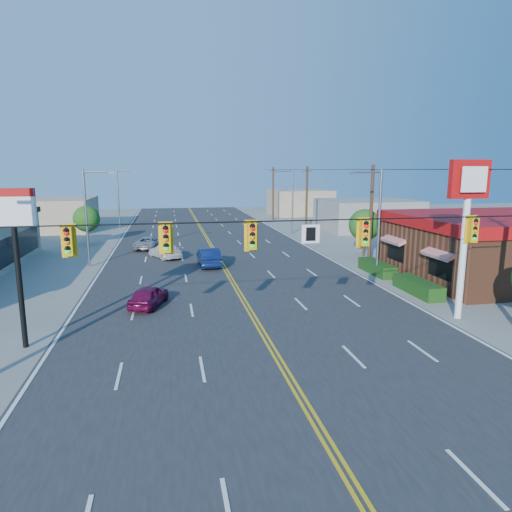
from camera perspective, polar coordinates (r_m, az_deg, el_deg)
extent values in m
plane|color=gray|center=(19.61, 3.04, -13.30)|extent=(160.00, 160.00, 0.00)
cube|color=#2D2D30|center=(38.46, -4.16, -1.22)|extent=(20.00, 120.00, 0.06)
cylinder|color=black|center=(18.02, 3.23, 4.40)|extent=(24.00, 0.05, 0.05)
cube|color=white|center=(18.42, 6.84, 2.75)|extent=(0.75, 0.04, 0.75)
cube|color=#D89E0C|center=(17.92, -22.45, 1.71)|extent=(0.55, 0.34, 1.25)
cube|color=#D89E0C|center=(17.55, -11.19, 2.15)|extent=(0.55, 0.34, 1.25)
cube|color=#D89E0C|center=(17.84, -0.53, 2.49)|extent=(0.55, 0.34, 1.25)
cube|color=#D89E0C|center=(19.25, 13.38, 2.80)|extent=(0.55, 0.34, 1.25)
cube|color=#D89E0C|center=(21.78, 25.48, 2.95)|extent=(0.55, 0.34, 1.25)
cube|color=brown|center=(38.64, 28.38, 0.53)|extent=(14.00, 12.00, 4.00)
cube|color=#A50C0C|center=(38.35, 28.69, 3.92)|extent=(14.40, 12.40, 0.80)
cube|color=#194214|center=(34.23, 17.04, -2.45)|extent=(1.20, 9.00, 0.90)
cylinder|color=white|center=(26.71, 24.44, 0.11)|extent=(0.36, 0.36, 7.00)
cube|color=#A50C0C|center=(26.34, 25.12, 8.69)|extent=(2.20, 0.36, 2.00)
cylinder|color=black|center=(22.91, -27.45, -3.06)|extent=(0.24, 0.24, 6.00)
cube|color=white|center=(22.44, -28.15, 4.91)|extent=(1.90, 0.30, 1.30)
cylinder|color=gray|center=(35.17, 15.12, 3.87)|extent=(0.20, 0.20, 8.00)
cylinder|color=gray|center=(34.47, 13.76, 10.14)|extent=(2.20, 0.12, 0.12)
cube|color=gray|center=(34.03, 12.05, 10.12)|extent=(0.50, 0.25, 0.15)
cylinder|color=gray|center=(57.60, 4.60, 6.75)|extent=(0.20, 0.20, 8.00)
cylinder|color=gray|center=(57.18, 3.58, 10.54)|extent=(2.20, 0.12, 0.12)
cube|color=gray|center=(56.92, 2.49, 10.50)|extent=(0.50, 0.25, 0.15)
cylinder|color=gray|center=(40.12, -20.44, 4.37)|extent=(0.20, 0.20, 8.00)
cylinder|color=gray|center=(39.75, -19.22, 9.89)|extent=(2.20, 0.12, 0.12)
cube|color=gray|center=(39.61, -17.61, 9.91)|extent=(0.50, 0.25, 0.15)
cylinder|color=gray|center=(65.82, -16.82, 6.82)|extent=(0.20, 0.20, 8.00)
cylinder|color=gray|center=(65.60, -16.03, 10.18)|extent=(2.20, 0.12, 0.12)
cube|color=gray|center=(65.51, -15.06, 10.18)|extent=(0.50, 0.25, 0.15)
cylinder|color=#47301E|center=(39.25, 14.16, 4.89)|extent=(0.28, 0.28, 8.40)
cylinder|color=#47301E|center=(56.01, 6.35, 6.81)|extent=(0.28, 0.28, 8.40)
cylinder|color=#47301E|center=(73.37, 2.15, 7.78)|extent=(0.28, 0.28, 8.40)
cylinder|color=#47301E|center=(43.80, 13.32, 1.34)|extent=(0.20, 0.20, 2.10)
sphere|color=#235B19|center=(43.54, 13.42, 3.80)|extent=(2.94, 2.94, 2.94)
cylinder|color=#47301E|center=(52.55, -20.30, 2.44)|extent=(0.20, 0.20, 2.00)
sphere|color=#235B19|center=(52.34, -20.43, 4.39)|extent=(2.80, 2.80, 2.80)
cube|color=gray|center=(63.43, 13.74, 5.03)|extent=(12.00, 10.00, 4.00)
cube|color=tan|center=(67.46, -24.38, 4.79)|extent=(11.00, 12.00, 4.20)
cube|color=tan|center=(82.94, 5.49, 6.70)|extent=(10.00, 10.00, 4.40)
imported|color=maroon|center=(27.61, -13.26, -4.99)|extent=(2.56, 4.00, 1.27)
imported|color=#0D1C4E|center=(38.27, -5.93, -0.18)|extent=(1.76, 4.70, 1.53)
imported|color=silver|center=(42.40, -11.28, 0.56)|extent=(3.47, 4.78, 1.29)
imported|color=#AAA9AE|center=(47.49, -13.25, 1.57)|extent=(3.08, 4.99, 1.29)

